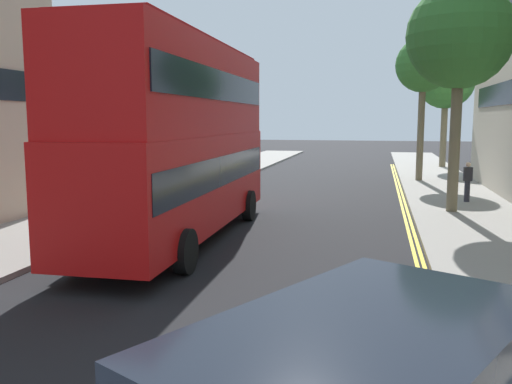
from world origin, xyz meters
name	(u,v)px	position (x,y,z in m)	size (l,w,h in m)	color
sidewalk_right	(486,233)	(6.50, 16.00, 0.07)	(4.00, 80.00, 0.14)	gray
sidewalk_left	(95,216)	(-6.50, 16.00, 0.07)	(4.00, 80.00, 0.14)	gray
kerb_line_outer	(418,247)	(4.40, 14.00, 0.00)	(0.10, 56.00, 0.01)	yellow
kerb_line_inner	(412,246)	(4.24, 14.00, 0.00)	(0.10, 56.00, 0.01)	yellow
double_decker_bus_away	(181,135)	(-2.25, 13.43, 3.03)	(2.95, 10.85, 5.64)	#B20F0F
pedestrian_far	(468,181)	(6.83, 22.04, 0.99)	(0.34, 0.22, 1.62)	#2D2D38
street_tree_near	(446,80)	(7.70, 39.15, 6.16)	(4.00, 4.00, 8.07)	#6B6047
street_tree_mid	(423,67)	(5.48, 29.84, 6.30)	(2.95, 2.95, 7.72)	#6B6047
street_tree_far	(460,37)	(5.93, 19.51, 6.34)	(3.71, 3.71, 8.11)	#6B6047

